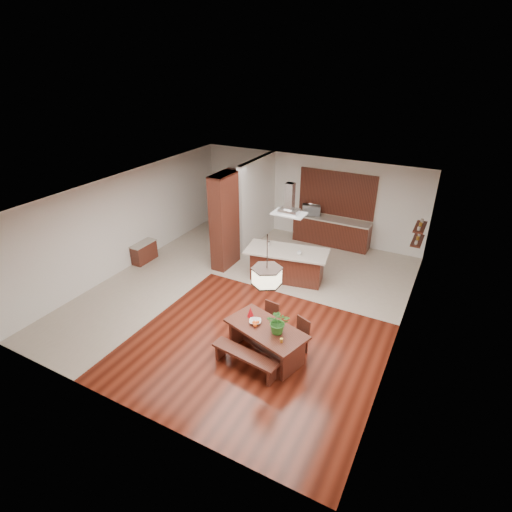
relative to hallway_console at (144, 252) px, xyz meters
The scene contains 25 objects.
room_shell 4.20m from the hallway_console, ahead, with size 9.00×9.04×2.92m.
tile_hallway 1.12m from the hallway_console, 10.68° to the right, with size 2.50×9.00×0.01m, color #BEAF9E.
tile_kitchen 5.57m from the hallway_console, 24.44° to the left, with size 5.50×4.00×0.01m, color #BEAF9E.
soffit_band 4.60m from the hallway_console, ahead, with size 8.00×9.00×0.02m, color #3D220F.
partition_pier 2.85m from the hallway_console, 22.54° to the left, with size 0.45×1.00×2.90m, color black.
partition_stub 4.09m from the hallway_console, 52.14° to the left, with size 0.18×2.40×2.90m, color silver.
hallway_console is the anchor object (origin of this frame).
hallway_doorway 4.41m from the hallway_console, 75.20° to the left, with size 1.10×0.20×2.10m, color black.
rear_counter 6.26m from the hallway_console, 39.75° to the left, with size 2.60×0.62×0.95m.
kitchen_window 6.58m from the hallway_console, 41.53° to the left, with size 2.60×0.08×1.50m, color #A96532.
shelf_lower 8.12m from the hallway_console, 17.35° to the left, with size 0.26×0.90×0.04m, color black.
shelf_upper 8.18m from the hallway_console, 17.35° to the left, with size 0.26×0.90×0.04m, color black.
dining_table 5.82m from the hallway_console, 21.88° to the right, with size 1.93×1.34×0.73m.
dining_bench 5.91m from the hallway_console, 28.02° to the right, with size 1.51×0.33×0.43m, color black, non-canonical shape.
dining_chair_left 5.35m from the hallway_console, 16.59° to the right, with size 0.37×0.37×0.84m, color black, non-canonical shape.
dining_chair_right 6.23m from the hallway_console, 16.60° to the right, with size 0.37×0.37×0.84m, color black, non-canonical shape.
pendant_lantern 6.13m from the hallway_console, 21.88° to the right, with size 0.64×0.64×1.31m, color #FFF1C3, non-canonical shape.
foliage_plant 6.13m from the hallway_console, 21.03° to the right, with size 0.48×0.42×0.53m, color #2D6C24.
fruit_bowl 5.55m from the hallway_console, 22.54° to the right, with size 0.26×0.26×0.06m, color beige.
napkin_cone 5.30m from the hallway_console, 21.75° to the right, with size 0.15×0.15×0.23m, color #A80C13.
gold_ornament 6.38m from the hallway_console, 22.57° to the right, with size 0.06×0.06×0.09m, color gold.
kitchen_island 4.58m from the hallway_console, 13.46° to the left, with size 2.46×1.41×0.96m.
range_hood 5.06m from the hallway_console, 13.51° to the left, with size 0.90×0.55×0.87m, color silver, non-canonical shape.
island_cup 5.00m from the hallway_console, 10.89° to the left, with size 0.13×0.13×0.10m, color silver.
microwave 5.73m from the hallway_console, 44.81° to the left, with size 0.60×0.41×0.33m, color silver.
Camera 1 is at (4.60, -8.11, 5.93)m, focal length 28.00 mm.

